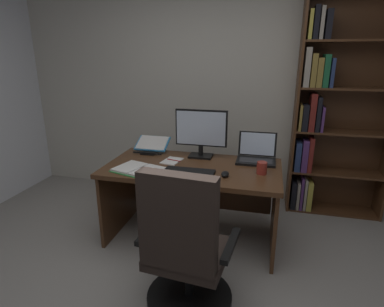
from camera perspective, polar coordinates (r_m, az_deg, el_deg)
The scene contains 13 objects.
wall_back at distance 3.72m, azimuth 6.93°, elevation 11.66°, with size 5.63×0.12×2.58m, color beige.
desk at distance 2.93m, azimuth 0.44°, elevation -5.36°, with size 1.54×0.81×0.72m.
bookshelf at distance 3.55m, azimuth 23.69°, elevation 6.82°, with size 0.96×0.31×2.24m.
office_chair at distance 2.13m, azimuth -1.33°, elevation -17.75°, with size 0.64×0.60×1.03m.
monitor at distance 2.98m, azimuth 1.65°, elevation 3.67°, with size 0.50×0.16×0.46m.
laptop at distance 2.97m, azimuth 11.57°, elevation -0.33°, with size 0.35×0.30×0.25m.
keyboard at distance 2.63m, azimuth -0.50°, elevation -3.33°, with size 0.42×0.15×0.02m, color black.
computer_mouse at distance 2.57m, azimuth 6.01°, elevation -3.72°, with size 0.06×0.10×0.04m, color black.
reading_stand_with_book at distance 3.23m, azimuth -7.28°, elevation 1.60°, with size 0.33×0.27×0.13m.
open_binder at distance 2.72m, azimuth -9.62°, elevation -2.88°, with size 0.47×0.40×0.02m.
notepad at distance 2.92m, azimuth -3.67°, elevation -1.35°, with size 0.15×0.21×0.01m, color silver.
pen at distance 2.91m, azimuth -3.29°, elevation -1.21°, with size 0.01×0.01×0.14m, color maroon.
coffee_mug at distance 2.66m, azimuth 12.52°, elevation -2.57°, with size 0.08×0.08×0.10m, color maroon.
Camera 1 is at (0.45, -1.53, 1.67)m, focal length 29.46 mm.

